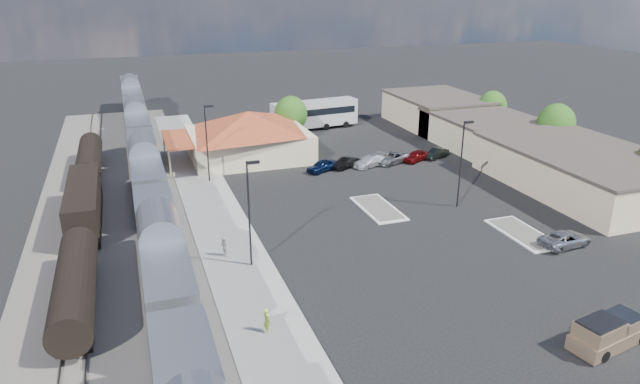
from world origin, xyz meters
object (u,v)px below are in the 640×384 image
object	(u,v)px
pickup_truck	(611,331)
suv	(565,239)
station_depot	(248,135)
coach_bus	(315,113)

from	to	relation	value
pickup_truck	suv	size ratio (longest dim) A/B	1.26
station_depot	suv	world-z (taller)	station_depot
suv	station_depot	bearing A→B (deg)	23.91
station_depot	coach_bus	distance (m)	17.80
coach_bus	station_depot	bearing A→B (deg)	126.16
coach_bus	pickup_truck	bearing A→B (deg)	173.51
station_depot	pickup_truck	size ratio (longest dim) A/B	2.97
station_depot	pickup_truck	world-z (taller)	station_depot
suv	coach_bus	size ratio (longest dim) A/B	0.35
pickup_truck	coach_bus	distance (m)	59.93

